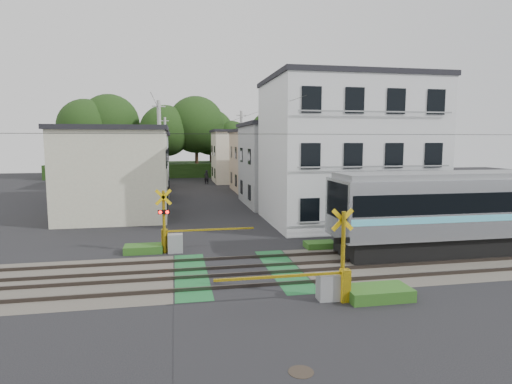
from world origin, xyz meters
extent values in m
plane|color=black|center=(0.00, 0.00, 0.00)|extent=(120.00, 120.00, 0.00)
cube|color=#47423A|center=(0.00, 0.00, 0.00)|extent=(120.00, 6.00, 0.00)
cube|color=black|center=(0.00, 0.00, 0.01)|extent=(5.20, 120.00, 0.00)
cube|color=#145126|center=(-1.90, 0.00, 0.01)|extent=(1.30, 6.00, 0.00)
cube|color=#145126|center=(1.90, 0.00, 0.01)|extent=(1.30, 6.00, 0.00)
cube|color=#3F3833|center=(0.00, -1.90, 0.07)|extent=(120.00, 0.08, 0.14)
cube|color=#3F3833|center=(0.00, -0.50, 0.07)|extent=(120.00, 0.08, 0.14)
cube|color=#3F3833|center=(0.00, 0.50, 0.07)|extent=(120.00, 0.08, 0.14)
cube|color=#3F3833|center=(0.00, 1.90, 0.07)|extent=(120.00, 0.08, 0.14)
cube|color=black|center=(7.43, 1.20, 0.31)|extent=(2.47, 2.27, 0.62)
cube|color=black|center=(4.70, 1.20, 2.67)|extent=(0.10, 2.48, 1.61)
cylinder|color=yellow|center=(3.00, -3.60, 1.50)|extent=(0.14, 0.14, 3.00)
cube|color=yellow|center=(3.00, -3.50, 2.70)|extent=(0.77, 0.05, 0.77)
cube|color=yellow|center=(3.00, -3.50, 2.70)|extent=(0.77, 0.05, 0.77)
cube|color=black|center=(3.00, -3.50, 2.00)|extent=(0.55, 0.05, 0.20)
sphere|color=#FF0C07|center=(2.84, -3.44, 2.00)|extent=(0.16, 0.16, 0.16)
sphere|color=#FF0C07|center=(3.16, -3.44, 2.00)|extent=(0.16, 0.16, 0.16)
cube|color=gray|center=(2.50, -3.60, 0.45)|extent=(0.70, 0.50, 0.90)
cube|color=yellow|center=(3.00, -3.85, 0.55)|extent=(0.30, 0.30, 1.10)
cube|color=yellow|center=(0.75, -3.85, 1.00)|extent=(4.20, 0.08, 0.08)
cylinder|color=yellow|center=(-3.00, 3.60, 1.50)|extent=(0.14, 0.14, 3.00)
cube|color=yellow|center=(-3.00, 3.50, 2.70)|extent=(0.77, 0.05, 0.77)
cube|color=yellow|center=(-3.00, 3.50, 2.70)|extent=(0.77, 0.05, 0.77)
cube|color=black|center=(-3.00, 3.50, 2.00)|extent=(0.55, 0.05, 0.20)
sphere|color=#FF0C07|center=(-3.16, 3.44, 2.00)|extent=(0.16, 0.16, 0.16)
sphere|color=#FF0C07|center=(-2.84, 3.44, 2.00)|extent=(0.16, 0.16, 0.16)
cube|color=gray|center=(-2.50, 3.60, 0.45)|extent=(0.70, 0.50, 0.90)
cube|color=yellow|center=(-3.00, 3.85, 0.55)|extent=(0.30, 0.30, 1.10)
cube|color=yellow|center=(-0.75, 3.85, 1.00)|extent=(4.20, 0.08, 0.08)
cube|color=silver|center=(8.50, 9.50, 4.50)|extent=(10.00, 8.00, 9.00)
cube|color=black|center=(8.50, 9.50, 9.15)|extent=(10.20, 8.16, 0.30)
cube|color=black|center=(4.80, 5.47, 1.50)|extent=(1.10, 0.06, 1.40)
cube|color=black|center=(7.25, 5.47, 1.50)|extent=(1.10, 0.06, 1.40)
cube|color=black|center=(9.70, 5.47, 1.50)|extent=(1.10, 0.06, 1.40)
cube|color=black|center=(12.15, 5.47, 1.50)|extent=(1.10, 0.06, 1.40)
cube|color=gray|center=(8.50, 5.25, 0.90)|extent=(9.00, 0.06, 0.08)
cube|color=black|center=(4.80, 5.47, 4.50)|extent=(1.10, 0.06, 1.40)
cube|color=black|center=(7.25, 5.47, 4.50)|extent=(1.10, 0.06, 1.40)
cube|color=black|center=(9.70, 5.47, 4.50)|extent=(1.10, 0.06, 1.40)
cube|color=black|center=(12.15, 5.47, 4.50)|extent=(1.10, 0.06, 1.40)
cube|color=gray|center=(8.50, 5.25, 3.90)|extent=(9.00, 0.06, 0.08)
cube|color=black|center=(4.80, 5.47, 7.50)|extent=(1.10, 0.06, 1.40)
cube|color=black|center=(7.25, 5.47, 7.50)|extent=(1.10, 0.06, 1.40)
cube|color=black|center=(9.70, 5.47, 7.50)|extent=(1.10, 0.06, 1.40)
cube|color=black|center=(12.15, 5.47, 7.50)|extent=(1.10, 0.06, 1.40)
cube|color=gray|center=(8.50, 5.25, 6.90)|extent=(9.00, 0.06, 0.08)
cube|color=beige|center=(-6.50, 14.00, 3.00)|extent=(7.00, 7.00, 6.00)
cube|color=black|center=(-6.50, 14.00, 6.15)|extent=(7.35, 7.35, 0.30)
cube|color=black|center=(-2.97, 12.25, 1.30)|extent=(0.06, 1.00, 1.20)
cube|color=black|center=(-2.97, 15.75, 1.30)|extent=(0.06, 1.00, 1.20)
cube|color=black|center=(-2.97, 12.25, 4.10)|extent=(0.06, 1.00, 1.20)
cube|color=black|center=(-2.97, 15.75, 4.10)|extent=(0.06, 1.00, 1.20)
cube|color=#9C9FA1|center=(6.80, 18.00, 3.25)|extent=(7.00, 8.00, 6.50)
cube|color=black|center=(6.80, 18.00, 6.65)|extent=(7.35, 8.40, 0.30)
cube|color=black|center=(3.27, 16.00, 1.30)|extent=(0.06, 1.00, 1.20)
cube|color=black|center=(3.27, 20.00, 1.30)|extent=(0.06, 1.00, 1.20)
cube|color=black|center=(3.27, 16.00, 4.10)|extent=(0.06, 1.00, 1.20)
cube|color=black|center=(3.27, 20.00, 4.10)|extent=(0.06, 1.00, 1.20)
cube|color=#9C9FA1|center=(-7.00, 23.00, 2.90)|extent=(8.00, 7.00, 5.80)
cube|color=black|center=(-7.00, 23.00, 5.95)|extent=(8.40, 7.35, 0.30)
cube|color=black|center=(-2.97, 21.25, 1.30)|extent=(0.06, 1.00, 1.20)
cube|color=black|center=(-2.97, 24.75, 1.30)|extent=(0.06, 1.00, 1.20)
cube|color=black|center=(-2.97, 21.25, 4.10)|extent=(0.06, 1.00, 1.20)
cube|color=black|center=(-2.97, 24.75, 4.10)|extent=(0.06, 1.00, 1.20)
cube|color=tan|center=(7.20, 28.00, 3.10)|extent=(7.00, 7.00, 6.20)
cube|color=black|center=(7.20, 28.00, 6.35)|extent=(7.35, 7.35, 0.30)
cube|color=black|center=(3.67, 26.25, 1.30)|extent=(0.06, 1.00, 1.20)
cube|color=black|center=(3.67, 29.75, 1.30)|extent=(0.06, 1.00, 1.20)
cube|color=black|center=(3.67, 26.25, 4.10)|extent=(0.06, 1.00, 1.20)
cube|color=black|center=(3.67, 29.75, 4.10)|extent=(0.06, 1.00, 1.20)
cube|color=tan|center=(-6.80, 33.00, 3.00)|extent=(7.00, 8.00, 6.00)
cube|color=black|center=(-6.80, 33.00, 6.15)|extent=(7.35, 8.40, 0.30)
cube|color=black|center=(-3.27, 31.00, 1.30)|extent=(0.06, 1.00, 1.20)
cube|color=black|center=(-3.27, 35.00, 1.30)|extent=(0.06, 1.00, 1.20)
cube|color=black|center=(-3.27, 31.00, 4.10)|extent=(0.06, 1.00, 1.20)
cube|color=black|center=(-3.27, 35.00, 4.10)|extent=(0.06, 1.00, 1.20)
cube|color=beige|center=(6.50, 38.00, 3.20)|extent=(8.00, 7.00, 6.40)
cube|color=black|center=(6.50, 38.00, 6.55)|extent=(8.40, 7.35, 0.30)
cube|color=black|center=(2.47, 36.25, 1.30)|extent=(0.06, 1.00, 1.20)
cube|color=black|center=(2.47, 39.75, 1.30)|extent=(0.06, 1.00, 1.20)
cube|color=black|center=(2.47, 36.25, 4.10)|extent=(0.06, 1.00, 1.20)
cube|color=black|center=(2.47, 39.75, 4.10)|extent=(0.06, 1.00, 1.20)
cube|color=#1C3712|center=(0.00, 50.00, 1.00)|extent=(40.00, 10.00, 2.00)
cylinder|color=#332114|center=(-14.43, 46.88, 2.78)|extent=(0.50, 0.50, 5.55)
sphere|color=#1C3712|center=(-14.43, 46.88, 7.22)|extent=(7.77, 7.77, 7.77)
cylinder|color=#332114|center=(-11.42, 48.18, 2.99)|extent=(0.50, 0.50, 5.97)
sphere|color=#1C3712|center=(-11.42, 48.18, 7.77)|extent=(8.36, 8.36, 8.36)
cylinder|color=#332114|center=(-8.32, 48.12, 2.02)|extent=(0.50, 0.50, 4.05)
sphere|color=#1C3712|center=(-8.32, 48.12, 5.26)|extent=(5.67, 5.67, 5.67)
cylinder|color=#332114|center=(-6.30, 48.24, 2.02)|extent=(0.50, 0.50, 4.04)
sphere|color=#1C3712|center=(-6.30, 48.24, 5.26)|extent=(5.66, 5.66, 5.66)
cylinder|color=#332114|center=(-3.57, 45.63, 2.58)|extent=(0.50, 0.50, 5.16)
sphere|color=#1C3712|center=(-3.57, 45.63, 6.71)|extent=(7.23, 7.23, 7.23)
cylinder|color=#332114|center=(0.80, 46.59, 2.94)|extent=(0.50, 0.50, 5.87)
sphere|color=#1C3712|center=(0.80, 46.59, 7.63)|extent=(8.22, 8.22, 8.22)
cylinder|color=#332114|center=(3.29, 50.99, 2.56)|extent=(0.50, 0.50, 5.11)
sphere|color=#1C3712|center=(3.29, 50.99, 6.65)|extent=(7.16, 7.16, 7.16)
cylinder|color=#332114|center=(6.26, 49.60, 2.11)|extent=(0.50, 0.50, 4.21)
sphere|color=#1C3712|center=(6.26, 49.60, 5.48)|extent=(5.90, 5.90, 5.90)
cylinder|color=#332114|center=(8.12, 49.69, 2.05)|extent=(0.50, 0.50, 4.09)
sphere|color=#1C3712|center=(8.12, 49.69, 5.32)|extent=(5.73, 5.73, 5.73)
cylinder|color=#332114|center=(11.81, 45.25, 2.43)|extent=(0.50, 0.50, 4.85)
sphere|color=#1C3712|center=(11.81, 45.25, 6.31)|extent=(6.79, 6.79, 6.79)
cylinder|color=#332114|center=(14.40, 48.18, 2.63)|extent=(0.50, 0.50, 5.26)
sphere|color=#1C3712|center=(14.40, 48.18, 6.84)|extent=(7.36, 7.36, 7.36)
cube|color=black|center=(6.00, 1.20, 5.60)|extent=(60.00, 0.02, 0.02)
cylinder|color=#A5A5A0|center=(-3.40, 13.00, 4.00)|extent=(0.26, 0.26, 8.00)
cube|color=#A5A5A0|center=(-3.40, 13.00, 7.60)|extent=(0.90, 0.08, 0.08)
cylinder|color=#A5A5A0|center=(3.60, 22.00, 4.00)|extent=(0.26, 0.26, 8.00)
cube|color=#A5A5A0|center=(3.60, 22.00, 7.60)|extent=(0.90, 0.08, 0.08)
cylinder|color=#A5A5A0|center=(-3.40, 34.00, 4.00)|extent=(0.26, 0.26, 8.00)
cube|color=#A5A5A0|center=(-3.40, 34.00, 7.60)|extent=(0.90, 0.08, 0.08)
cube|color=black|center=(-3.40, 23.50, 7.40)|extent=(0.02, 42.00, 0.02)
cube|color=black|center=(3.60, 23.50, 7.40)|extent=(0.02, 42.00, 0.02)
imported|color=black|center=(1.40, 35.94, 0.86)|extent=(0.72, 0.56, 1.73)
cylinder|color=#2D261E|center=(0.30, -7.79, 0.01)|extent=(0.60, 0.60, 0.02)
cube|color=#2D5E1E|center=(4.20, -3.80, 0.20)|extent=(2.20, 1.20, 0.40)
cube|color=#2D5E1E|center=(-4.00, 3.90, 0.18)|extent=(1.80, 1.00, 0.36)
cube|color=#2D5E1E|center=(4.60, 3.20, 0.15)|extent=(1.50, 0.90, 0.30)
camera|label=1|loc=(-2.47, -16.72, 5.32)|focal=30.00mm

